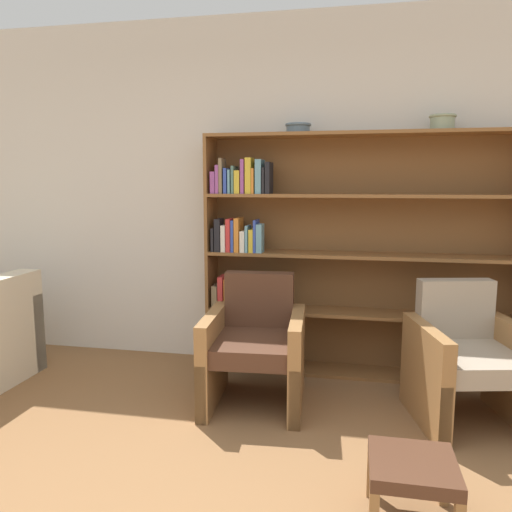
# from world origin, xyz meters

# --- Properties ---
(wall_back) EXTENTS (12.00, 0.06, 2.75)m
(wall_back) POSITION_xyz_m (0.00, 2.66, 1.38)
(wall_back) COLOR silver
(wall_back) RESTS_ON ground
(bookshelf) EXTENTS (2.34, 0.30, 1.83)m
(bookshelf) POSITION_xyz_m (0.29, 2.49, 0.88)
(bookshelf) COLOR brown
(bookshelf) RESTS_ON ground
(bowl_brass) EXTENTS (0.19, 0.19, 0.07)m
(bowl_brass) POSITION_xyz_m (0.04, 2.47, 1.87)
(bowl_brass) COLOR slate
(bowl_brass) RESTS_ON bookshelf
(bowl_copper) EXTENTS (0.19, 0.19, 0.11)m
(bowl_copper) POSITION_xyz_m (1.05, 2.47, 1.89)
(bowl_copper) COLOR gray
(bowl_copper) RESTS_ON bookshelf
(armchair_leather) EXTENTS (0.68, 0.72, 0.84)m
(armchair_leather) POSITION_xyz_m (-0.16, 1.84, 0.38)
(armchair_leather) COLOR olive
(armchair_leather) RESTS_ON ground
(armchair_cushioned) EXTENTS (0.77, 0.80, 0.84)m
(armchair_cushioned) POSITION_xyz_m (1.18, 1.83, 0.38)
(armchair_cushioned) COLOR olive
(armchair_cushioned) RESTS_ON ground
(footstool) EXTENTS (0.37, 0.37, 0.29)m
(footstool) POSITION_xyz_m (0.75, 0.76, 0.24)
(footstool) COLOR olive
(footstool) RESTS_ON ground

